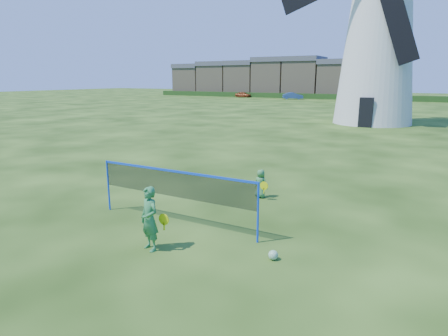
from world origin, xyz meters
name	(u,v)px	position (x,y,z in m)	size (l,w,h in m)	color
ground	(209,223)	(0.00, 0.00, 0.00)	(220.00, 220.00, 0.00)	black
windmill	(378,42)	(-0.05, 27.84, 6.99)	(15.92, 6.65, 20.79)	silver
badminton_net	(174,185)	(-0.76, -0.56, 1.14)	(5.05, 0.05, 1.55)	blue
player_girl	(150,219)	(-0.29, -2.17, 0.77)	(0.74, 0.53, 1.54)	#317B43
player_boy	(261,184)	(0.30, 2.86, 0.49)	(0.61, 0.41, 0.97)	#3F8346
play_ball	(273,255)	(2.44, -1.24, 0.11)	(0.22, 0.22, 0.22)	green
terraced_houses	(277,78)	(-26.85, 72.00, 3.94)	(49.98, 8.40, 8.26)	#9B8867
hedge	(287,96)	(-22.00, 66.00, 0.50)	(62.00, 0.80, 1.00)	#193814
car_left	(243,95)	(-31.43, 64.98, 0.57)	(1.34, 3.34, 1.14)	#903C1A
car_right	(293,96)	(-19.78, 62.87, 0.64)	(1.36, 3.90, 1.29)	navy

